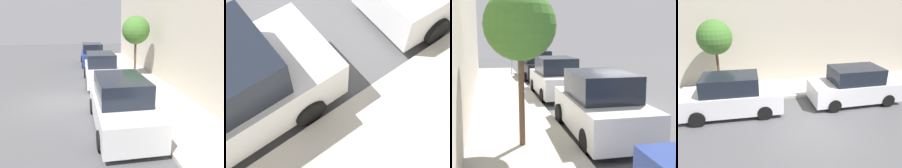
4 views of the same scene
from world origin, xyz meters
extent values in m
plane|color=#515154|center=(0.00, 0.00, 0.00)|extent=(60.00, 60.00, 0.00)
cube|color=#B2ADA3|center=(4.96, 0.00, 0.07)|extent=(2.92, 32.00, 0.15)
cube|color=silver|center=(2.39, -3.09, 0.70)|extent=(1.97, 4.81, 0.96)
cube|color=black|center=(2.39, -3.09, 1.58)|extent=(1.73, 2.60, 0.80)
cylinder|color=black|center=(1.46, -1.60, 0.34)|extent=(0.22, 0.67, 0.67)
cylinder|color=black|center=(3.32, -1.60, 0.34)|extent=(0.22, 0.67, 0.67)
cylinder|color=black|center=(1.46, -4.57, 0.34)|extent=(0.22, 0.67, 0.67)
cylinder|color=black|center=(3.32, -4.57, 0.34)|extent=(0.22, 0.67, 0.67)
cube|color=silver|center=(2.41, 3.35, 0.70)|extent=(2.10, 4.86, 0.96)
cube|color=black|center=(2.41, 3.35, 1.58)|extent=(1.80, 2.65, 0.80)
cylinder|color=black|center=(1.48, 4.84, 0.35)|extent=(0.22, 0.70, 0.70)
cylinder|color=black|center=(3.34, 4.84, 0.35)|extent=(0.22, 0.70, 0.70)
cylinder|color=black|center=(1.48, 1.86, 0.35)|extent=(0.22, 0.70, 0.70)
cylinder|color=black|center=(3.34, 1.86, 0.35)|extent=(0.22, 0.70, 0.70)
cylinder|color=brown|center=(4.93, 4.09, 1.50)|extent=(0.16, 0.16, 2.70)
sphere|color=#42752D|center=(4.93, 4.09, 3.37)|extent=(1.88, 1.88, 1.88)
camera|label=1|loc=(0.80, -10.58, 3.91)|focal=35.00mm
camera|label=2|loc=(5.82, -2.76, 5.79)|focal=50.00mm
camera|label=3|loc=(5.82, 12.25, 3.12)|focal=50.00mm
camera|label=4|loc=(-7.57, 2.62, 5.23)|focal=35.00mm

